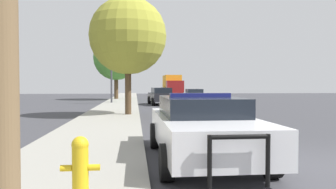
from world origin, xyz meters
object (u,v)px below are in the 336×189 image
object	(u,v)px
tree_sidewalk_near	(128,36)
box_truck	(172,85)
tree_sidewalk_far	(116,58)
car_background_midblock	(161,96)
car_background_distant	(166,91)
police_car	(202,126)
car_background_oncoming	(194,95)
fire_hydrant	(80,166)
traffic_light	(128,64)

from	to	relation	value
tree_sidewalk_near	box_truck	bearing A→B (deg)	79.45
box_truck	tree_sidewalk_far	world-z (taller)	tree_sidewalk_far
car_background_midblock	tree_sidewalk_far	xyz separation A→B (m)	(-4.22, 9.06, 3.89)
car_background_distant	tree_sidewalk_near	bearing A→B (deg)	-97.86
box_truck	car_background_midblock	bearing A→B (deg)	81.07
car_background_midblock	police_car	bearing A→B (deg)	-96.38
car_background_midblock	box_truck	bearing A→B (deg)	76.62
car_background_oncoming	tree_sidewalk_far	bearing A→B (deg)	-22.93
fire_hydrant	car_background_oncoming	size ratio (longest dim) A/B	0.19
police_car	box_truck	size ratio (longest dim) A/B	0.64
fire_hydrant	tree_sidewalk_far	distance (m)	32.12
car_background_oncoming	traffic_light	bearing A→B (deg)	33.49
car_background_distant	box_truck	world-z (taller)	box_truck
car_background_oncoming	box_truck	size ratio (longest dim) A/B	0.57
box_truck	tree_sidewalk_far	size ratio (longest dim) A/B	1.11
police_car	car_background_distant	distance (m)	42.54
fire_hydrant	tree_sidewalk_far	size ratio (longest dim) A/B	0.12
car_background_midblock	tree_sidewalk_near	bearing A→B (deg)	-108.62
police_car	box_truck	world-z (taller)	box_truck
car_background_distant	car_background_oncoming	world-z (taller)	car_background_distant
police_car	tree_sidewalk_far	bearing A→B (deg)	-83.40
police_car	traffic_light	distance (m)	21.66
tree_sidewalk_far	car_background_distant	bearing A→B (deg)	63.27
fire_hydrant	car_background_midblock	world-z (taller)	car_background_midblock
car_background_distant	traffic_light	bearing A→B (deg)	-103.05
tree_sidewalk_far	tree_sidewalk_near	size ratio (longest dim) A/B	1.14
police_car	tree_sidewalk_near	bearing A→B (deg)	-79.94
fire_hydrant	car_background_midblock	distance (m)	22.96
fire_hydrant	traffic_light	world-z (taller)	traffic_light
police_car	car_background_midblock	xyz separation A→B (m)	(0.67, 20.08, -0.00)
car_background_oncoming	box_truck	bearing A→B (deg)	-87.08
fire_hydrant	car_background_distant	world-z (taller)	car_background_distant
traffic_light	tree_sidewalk_far	size ratio (longest dim) A/B	0.68
fire_hydrant	tree_sidewalk_near	world-z (taller)	tree_sidewalk_near
car_background_midblock	car_background_distant	size ratio (longest dim) A/B	1.05
car_background_midblock	tree_sidewalk_far	distance (m)	10.72
traffic_light	box_truck	size ratio (longest dim) A/B	0.61
police_car	tree_sidewalk_near	world-z (taller)	tree_sidewalk_near
traffic_light	tree_sidewalk_far	bearing A→B (deg)	100.63
traffic_light	car_background_oncoming	size ratio (longest dim) A/B	1.07
police_car	box_truck	distance (m)	42.95
fire_hydrant	car_background_distant	size ratio (longest dim) A/B	0.21
car_background_oncoming	tree_sidewalk_far	xyz separation A→B (m)	(-8.03, 3.75, 3.97)
fire_hydrant	traffic_light	xyz separation A→B (m)	(0.14, 24.08, 2.92)
car_background_oncoming	tree_sidewalk_near	world-z (taller)	tree_sidewalk_near
tree_sidewalk_far	tree_sidewalk_near	distance (m)	19.14
tree_sidewalk_far	car_background_oncoming	bearing A→B (deg)	-25.01
car_background_oncoming	box_truck	distance (m)	17.36
police_car	traffic_light	xyz separation A→B (m)	(-2.09, 21.38, 2.74)
fire_hydrant	tree_sidewalk_far	bearing A→B (deg)	92.36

